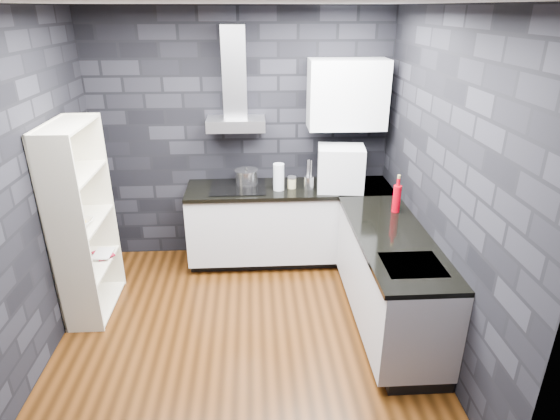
{
  "coord_description": "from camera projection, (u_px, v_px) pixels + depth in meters",
  "views": [
    {
      "loc": [
        0.12,
        -3.39,
        2.68
      ],
      "look_at": [
        0.35,
        0.45,
        1.0
      ],
      "focal_mm": 30.0,
      "sensor_mm": 36.0,
      "label": 1
    }
  ],
  "objects": [
    {
      "name": "ground",
      "position": [
        244.0,
        334.0,
        4.17
      ],
      "size": [
        3.2,
        3.2,
        0.0
      ],
      "primitive_type": "plane",
      "color": "#43220B"
    },
    {
      "name": "ceiling",
      "position": [
        231.0,
        3.0,
        3.09
      ],
      "size": [
        3.2,
        3.2,
        0.0
      ],
      "primitive_type": "plane",
      "rotation": [
        3.14,
        0.0,
        0.0
      ],
      "color": "white"
    },
    {
      "name": "wall_back",
      "position": [
        242.0,
        139.0,
        5.11
      ],
      "size": [
        3.2,
        0.05,
        2.7
      ],
      "primitive_type": "cube",
      "color": "black",
      "rests_on": "ground"
    },
    {
      "name": "wall_front",
      "position": [
        230.0,
        322.0,
        2.14
      ],
      "size": [
        3.2,
        0.05,
        2.7
      ],
      "primitive_type": "cube",
      "color": "black",
      "rests_on": "ground"
    },
    {
      "name": "wall_left",
      "position": [
        23.0,
        197.0,
        3.54
      ],
      "size": [
        0.05,
        3.2,
        2.7
      ],
      "primitive_type": "cube",
      "color": "black",
      "rests_on": "ground"
    },
    {
      "name": "wall_right",
      "position": [
        443.0,
        188.0,
        3.71
      ],
      "size": [
        0.05,
        3.2,
        2.7
      ],
      "primitive_type": "cube",
      "color": "black",
      "rests_on": "ground"
    },
    {
      "name": "toekick_back",
      "position": [
        288.0,
        254.0,
        5.4
      ],
      "size": [
        2.18,
        0.5,
        0.1
      ],
      "primitive_type": "cube",
      "color": "black",
      "rests_on": "ground"
    },
    {
      "name": "toekick_right",
      "position": [
        389.0,
        317.0,
        4.31
      ],
      "size": [
        0.5,
        1.78,
        0.1
      ],
      "primitive_type": "cube",
      "color": "black",
      "rests_on": "ground"
    },
    {
      "name": "counter_back_cab",
      "position": [
        289.0,
        222.0,
        5.19
      ],
      "size": [
        2.2,
        0.6,
        0.76
      ],
      "primitive_type": "cube",
      "color": "silver",
      "rests_on": "ground"
    },
    {
      "name": "counter_right_cab",
      "position": [
        389.0,
        277.0,
        4.13
      ],
      "size": [
        0.6,
        1.8,
        0.76
      ],
      "primitive_type": "cube",
      "color": "silver",
      "rests_on": "ground"
    },
    {
      "name": "counter_back_top",
      "position": [
        289.0,
        189.0,
        5.02
      ],
      "size": [
        2.2,
        0.62,
        0.04
      ],
      "primitive_type": "cube",
      "color": "black",
      "rests_on": "counter_back_cab"
    },
    {
      "name": "counter_right_top",
      "position": [
        393.0,
        237.0,
        3.97
      ],
      "size": [
        0.62,
        1.8,
        0.04
      ],
      "primitive_type": "cube",
      "color": "black",
      "rests_on": "counter_right_cab"
    },
    {
      "name": "counter_corner_top",
      "position": [
        363.0,
        187.0,
        5.07
      ],
      "size": [
        0.62,
        0.62,
        0.04
      ],
      "primitive_type": "cube",
      "color": "black",
      "rests_on": "counter_right_cab"
    },
    {
      "name": "hood_body",
      "position": [
        236.0,
        124.0,
        4.85
      ],
      "size": [
        0.6,
        0.34,
        0.12
      ],
      "primitive_type": "cube",
      "color": "#AEAEB2",
      "rests_on": "wall_back"
    },
    {
      "name": "hood_chimney",
      "position": [
        234.0,
        72.0,
        4.71
      ],
      "size": [
        0.24,
        0.2,
        0.9
      ],
      "primitive_type": "cube",
      "color": "#AEAEB2",
      "rests_on": "hood_body"
    },
    {
      "name": "upper_cabinet",
      "position": [
        347.0,
        94.0,
        4.79
      ],
      "size": [
        0.8,
        0.35,
        0.7
      ],
      "primitive_type": "cube",
      "color": "silver",
      "rests_on": "wall_back"
    },
    {
      "name": "cooktop",
      "position": [
        238.0,
        187.0,
        4.99
      ],
      "size": [
        0.58,
        0.5,
        0.01
      ],
      "primitive_type": "cube",
      "color": "black",
      "rests_on": "counter_back_top"
    },
    {
      "name": "sink_rim",
      "position": [
        413.0,
        265.0,
        3.51
      ],
      "size": [
        0.44,
        0.4,
        0.01
      ],
      "primitive_type": "cube",
      "color": "#AEAEB2",
      "rests_on": "counter_right_top"
    },
    {
      "name": "pot",
      "position": [
        247.0,
        177.0,
        5.05
      ],
      "size": [
        0.31,
        0.31,
        0.14
      ],
      "primitive_type": "cylinder",
      "rotation": [
        0.0,
        0.0,
        0.34
      ],
      "color": "silver",
      "rests_on": "cooktop"
    },
    {
      "name": "glass_vase",
      "position": [
        279.0,
        177.0,
        4.89
      ],
      "size": [
        0.13,
        0.13,
        0.28
      ],
      "primitive_type": "cylinder",
      "rotation": [
        0.0,
        0.0,
        -0.14
      ],
      "color": "silver",
      "rests_on": "counter_back_top"
    },
    {
      "name": "storage_jar",
      "position": [
        292.0,
        183.0,
        4.97
      ],
      "size": [
        0.11,
        0.11,
        0.11
      ],
      "primitive_type": "cylinder",
      "rotation": [
        0.0,
        0.0,
        0.31
      ],
      "color": "tan",
      "rests_on": "counter_back_top"
    },
    {
      "name": "utensil_crock",
      "position": [
        309.0,
        183.0,
        4.94
      ],
      "size": [
        0.13,
        0.13,
        0.14
      ],
      "primitive_type": "cylinder",
      "rotation": [
        0.0,
        0.0,
        -0.34
      ],
      "color": "silver",
      "rests_on": "counter_back_top"
    },
    {
      "name": "appliance_garage",
      "position": [
        340.0,
        169.0,
        4.87
      ],
      "size": [
        0.51,
        0.42,
        0.47
      ],
      "primitive_type": "cube",
      "rotation": [
        0.0,
        0.0,
        -0.12
      ],
      "color": "silver",
      "rests_on": "counter_back_top"
    },
    {
      "name": "red_bottle",
      "position": [
        397.0,
        199.0,
        4.36
      ],
      "size": [
        0.08,
        0.08,
        0.26
      ],
      "primitive_type": "cylinder",
      "rotation": [
        0.0,
        0.0,
        -0.08
      ],
      "color": "#A1000D",
      "rests_on": "counter_right_top"
    },
    {
      "name": "bookshelf",
      "position": [
        83.0,
        222.0,
        4.19
      ],
      "size": [
        0.34,
        0.8,
        1.8
      ],
      "primitive_type": "cube",
      "rotation": [
        0.0,
        0.0,
        0.0
      ],
      "color": "beige",
      "rests_on": "ground"
    },
    {
      "name": "fruit_bowl",
      "position": [
        79.0,
        223.0,
        4.09
      ],
      "size": [
        0.27,
        0.27,
        0.06
      ],
      "primitive_type": "imported",
      "rotation": [
        0.0,
        0.0,
        -0.13
      ],
      "color": "silver",
      "rests_on": "bookshelf"
    },
    {
      "name": "book_red",
      "position": [
        94.0,
        248.0,
        4.44
      ],
      "size": [
        0.14,
        0.11,
        0.22
      ],
      "primitive_type": "imported",
      "rotation": [
        0.0,
        0.0,
        0.64
      ],
      "color": "maroon",
      "rests_on": "bookshelf"
    },
    {
      "name": "book_second",
      "position": [
        93.0,
        244.0,
        4.47
      ],
      "size": [
        0.17,
        0.02,
        0.23
      ],
      "primitive_type": "imported",
      "rotation": [
        0.0,
        0.0,
        -0.03
      ],
      "color": "#B2B2B2",
      "rests_on": "bookshelf"
    }
  ]
}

